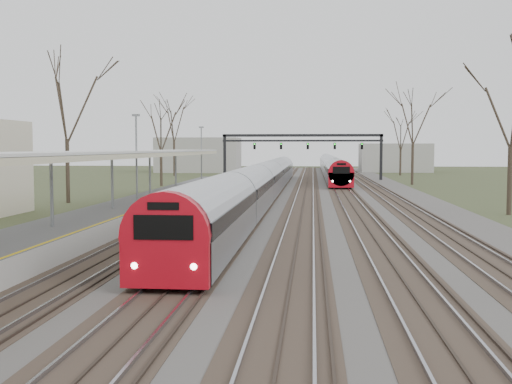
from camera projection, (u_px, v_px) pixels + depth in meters
The scene contains 8 objects.
track_bed at pixel (296, 197), 54.52m from camera, with size 24.00×160.00×0.22m.
platform at pixel (131, 212), 37.92m from camera, with size 3.50×69.00×1.00m, color #9E9B93.
canopy at pixel (106, 154), 33.20m from camera, with size 4.10×50.00×3.11m.
signal_gantry at pixel (302, 143), 83.99m from camera, with size 21.00×0.59×6.08m.
tree_west_far at pixel (66, 98), 48.54m from camera, with size 5.50×5.50×11.33m.
tree_east_far at pixel (512, 99), 39.90m from camera, with size 5.00×5.00×10.30m.
train_near at pixel (264, 180), 55.16m from camera, with size 2.62×75.21×3.05m.
train_far at pixel (331, 166), 100.99m from camera, with size 2.62×75.21×3.05m.
Camera 1 is at (1.66, 0.55, 4.28)m, focal length 45.00 mm.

